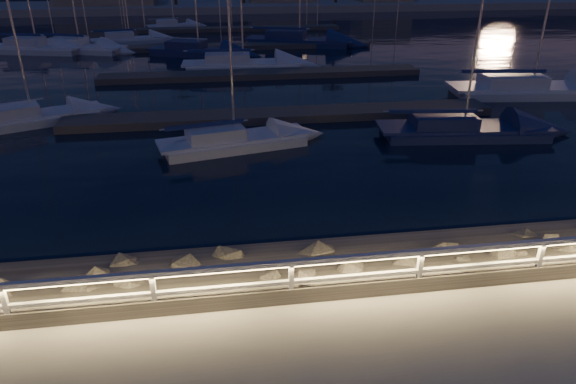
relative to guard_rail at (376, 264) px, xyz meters
name	(u,v)px	position (x,y,z in m)	size (l,w,h in m)	color
ground	(376,292)	(0.07, 0.00, -0.77)	(400.00, 400.00, 0.00)	#A09C90
harbor_water	(256,67)	(0.07, 31.22, -1.74)	(400.00, 440.00, 0.60)	black
guard_rail	(376,264)	(0.00, 0.00, 0.00)	(44.11, 0.12, 1.06)	white
riprap	(351,273)	(-0.25, 1.02, -0.89)	(25.28, 2.96, 1.41)	slate
floating_docks	(254,57)	(0.07, 32.50, -1.17)	(22.00, 36.00, 0.40)	#585049
far_shore	(229,3)	(-0.06, 74.05, -0.48)	(160.00, 14.00, 5.20)	#A09C90
sailboat_b	(231,140)	(-2.76, 11.96, -0.98)	(6.82, 3.36, 11.20)	silver
sailboat_d	(459,128)	(7.83, 12.03, -0.97)	(8.12, 3.24, 13.37)	navy
sailboat_f	(28,117)	(-12.56, 16.90, -0.97)	(6.87, 4.43, 11.43)	silver
sailboat_g	(240,64)	(-1.30, 28.67, -0.92)	(8.92, 3.08, 14.92)	silver
sailboat_h	(527,88)	(15.28, 18.63, -0.91)	(10.02, 4.04, 16.49)	silver
sailboat_i	(35,47)	(-18.24, 38.33, -0.90)	(8.26, 4.32, 13.64)	silver
sailboat_j	(78,47)	(-14.71, 38.24, -0.93)	(8.24, 4.98, 13.62)	silver
sailboat_k	(196,50)	(-4.56, 35.05, -0.93)	(8.64, 5.35, 14.26)	navy
sailboat_l	(297,40)	(4.63, 39.17, -0.91)	(10.19, 6.08, 16.70)	navy
sailboat_m	(173,25)	(-7.45, 52.57, -0.98)	(6.18, 3.40, 10.22)	silver
sailboat_n	(128,39)	(-11.07, 42.44, -0.96)	(7.30, 3.67, 11.99)	silver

